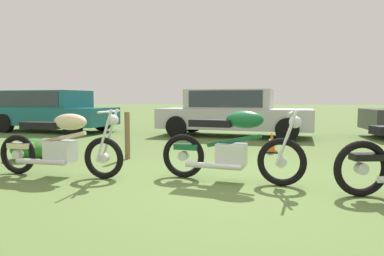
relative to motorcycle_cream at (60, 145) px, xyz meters
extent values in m
plane|color=#567038|center=(2.44, -0.07, -0.48)|extent=(120.00, 120.00, 0.00)
torus|color=black|center=(0.70, -0.05, -0.18)|extent=(0.61, 0.14, 0.61)
torus|color=black|center=(-0.75, 0.06, -0.18)|extent=(0.61, 0.14, 0.61)
cylinder|color=silver|center=(0.70, -0.05, -0.18)|extent=(0.15, 0.11, 0.14)
cylinder|color=silver|center=(-0.75, 0.06, -0.18)|extent=(0.15, 0.11, 0.14)
cylinder|color=silver|center=(0.76, 0.03, 0.16)|extent=(0.28, 0.06, 0.75)
cylinder|color=silver|center=(0.75, -0.15, 0.16)|extent=(0.28, 0.06, 0.75)
cube|color=silver|center=(-0.01, 0.01, -0.10)|extent=(0.42, 0.33, 0.32)
cylinder|color=beige|center=(0.02, 0.00, 0.10)|extent=(0.80, 0.12, 0.22)
ellipsoid|color=beige|center=(0.17, -0.01, 0.34)|extent=(0.54, 0.30, 0.24)
cube|color=black|center=(-0.31, 0.03, 0.28)|extent=(0.62, 0.29, 0.10)
cube|color=beige|center=(-0.69, 0.06, -0.04)|extent=(0.37, 0.21, 0.08)
cylinder|color=silver|center=(0.80, -0.06, 0.50)|extent=(0.08, 0.64, 0.03)
sphere|color=silver|center=(0.86, -0.06, 0.38)|extent=(0.17, 0.17, 0.16)
cylinder|color=silver|center=(-0.24, -0.14, -0.24)|extent=(0.80, 0.14, 0.08)
torus|color=black|center=(3.21, -0.09, -0.16)|extent=(0.65, 0.22, 0.65)
torus|color=black|center=(1.83, 0.19, -0.16)|extent=(0.65, 0.22, 0.65)
cylinder|color=silver|center=(3.21, -0.09, -0.16)|extent=(0.16, 0.13, 0.14)
cylinder|color=silver|center=(1.83, 0.19, -0.16)|extent=(0.16, 0.13, 0.14)
cylinder|color=silver|center=(3.28, -0.01, 0.17)|extent=(0.27, 0.09, 0.73)
cylinder|color=silver|center=(3.25, -0.19, 0.17)|extent=(0.27, 0.09, 0.73)
cube|color=silver|center=(2.54, 0.05, -0.10)|extent=(0.45, 0.37, 0.32)
cylinder|color=#14592D|center=(2.57, 0.04, 0.10)|extent=(0.77, 0.21, 0.22)
ellipsoid|color=#14592D|center=(2.71, 0.01, 0.40)|extent=(0.56, 0.36, 0.24)
cube|color=black|center=(2.24, 0.11, 0.34)|extent=(0.64, 0.35, 0.10)
cube|color=#14592D|center=(1.89, 0.18, -0.02)|extent=(0.39, 0.25, 0.08)
cylinder|color=silver|center=(3.31, -0.10, 0.50)|extent=(0.16, 0.63, 0.03)
sphere|color=silver|center=(3.36, -0.12, 0.38)|extent=(0.19, 0.19, 0.16)
cylinder|color=silver|center=(2.29, -0.06, -0.24)|extent=(0.80, 0.24, 0.08)
torus|color=black|center=(4.09, -0.45, -0.14)|extent=(0.68, 0.22, 0.67)
cylinder|color=silver|center=(4.09, -0.45, -0.14)|extent=(0.16, 0.13, 0.14)
cube|color=black|center=(4.15, -0.44, 0.00)|extent=(0.39, 0.25, 0.08)
cube|color=#19606B|center=(-3.81, 6.38, 0.07)|extent=(4.39, 2.45, 0.60)
cube|color=#19606B|center=(-4.21, 6.44, 0.65)|extent=(3.14, 2.07, 0.60)
cube|color=#2D3842|center=(-4.21, 6.44, 0.67)|extent=(2.71, 2.03, 0.48)
cylinder|color=black|center=(-2.32, 6.95, -0.16)|extent=(0.67, 0.33, 0.64)
cylinder|color=black|center=(-2.60, 5.33, -0.16)|extent=(0.67, 0.33, 0.64)
cylinder|color=black|center=(-5.03, 7.42, -0.16)|extent=(0.67, 0.33, 0.64)
cylinder|color=black|center=(-5.31, 5.80, -0.16)|extent=(0.67, 0.33, 0.64)
cube|color=#B2B5BA|center=(2.43, 5.85, 0.07)|extent=(4.79, 2.40, 0.60)
cube|color=#B2B5BA|center=(2.28, 5.88, 0.65)|extent=(2.73, 1.92, 0.60)
cube|color=#2D3842|center=(2.28, 5.88, 0.67)|extent=(2.36, 1.89, 0.48)
cylinder|color=black|center=(4.12, 6.41, -0.16)|extent=(0.67, 0.31, 0.64)
cylinder|color=black|center=(3.88, 4.82, -0.16)|extent=(0.67, 0.31, 0.64)
cylinder|color=black|center=(0.97, 6.89, -0.16)|extent=(0.67, 0.31, 0.64)
cylinder|color=black|center=(0.73, 5.30, -0.16)|extent=(0.67, 0.31, 0.64)
cylinder|color=black|center=(7.02, 6.82, -0.16)|extent=(0.65, 0.24, 0.64)
cylinder|color=brown|center=(0.49, 1.58, -0.03)|extent=(0.10, 0.10, 0.91)
cone|color=#EA590F|center=(3.30, 2.76, -0.25)|extent=(0.18, 0.18, 0.46)
cube|color=black|center=(3.30, 2.76, -0.47)|extent=(0.25, 0.25, 0.03)
cylinder|color=white|center=(3.30, 2.76, -0.23)|extent=(0.12, 0.12, 0.07)
ellipsoid|color=#23671E|center=(-1.31, 1.28, -0.28)|extent=(0.79, 0.76, 0.40)
camera|label=1|loc=(2.69, -4.71, 0.69)|focal=32.05mm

